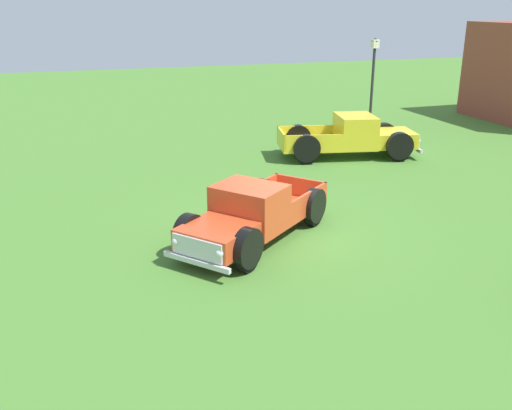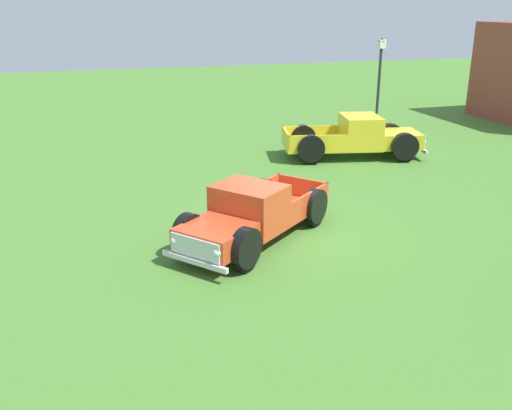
{
  "view_description": "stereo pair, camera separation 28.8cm",
  "coord_description": "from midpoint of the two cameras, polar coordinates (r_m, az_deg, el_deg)",
  "views": [
    {
      "loc": [
        12.92,
        -5.18,
        5.59
      ],
      "look_at": [
        0.5,
        -0.94,
        0.9
      ],
      "focal_mm": 39.78,
      "sensor_mm": 36.0,
      "label": 1
    },
    {
      "loc": [
        13.01,
        -4.91,
        5.59
      ],
      "look_at": [
        0.5,
        -0.94,
        0.9
      ],
      "focal_mm": 39.78,
      "sensor_mm": 36.0,
      "label": 2
    }
  ],
  "objects": [
    {
      "name": "pickup_truck_behind_left",
      "position": [
        22.06,
        9.7,
        6.75
      ],
      "size": [
        3.0,
        5.51,
        1.6
      ],
      "color": "yellow",
      "rests_on": "ground_plane"
    },
    {
      "name": "lamp_post_near",
      "position": [
        25.75,
        11.28,
        11.74
      ],
      "size": [
        0.36,
        0.36,
        4.2
      ],
      "color": "#2D2D33",
      "rests_on": "ground_plane"
    },
    {
      "name": "pickup_truck_foreground",
      "position": [
        13.73,
        -1.38,
        -1.19
      ],
      "size": [
        4.36,
        4.82,
        1.48
      ],
      "color": "#D14723",
      "rests_on": "ground_plane"
    },
    {
      "name": "ground_plane",
      "position": [
        15.0,
        2.24,
        -2.24
      ],
      "size": [
        80.0,
        80.0,
        0.0
      ],
      "primitive_type": "plane",
      "color": "#477A2D"
    }
  ]
}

